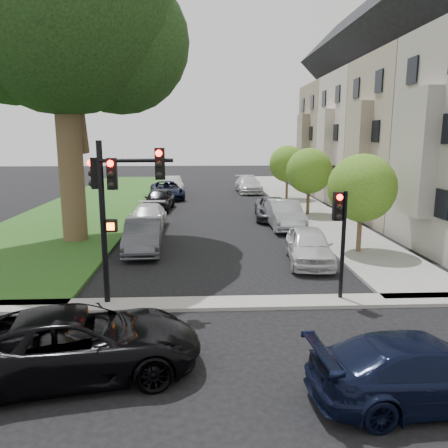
{
  "coord_description": "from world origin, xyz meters",
  "views": [
    {
      "loc": [
        -0.76,
        -10.91,
        5.18
      ],
      "look_at": [
        0.0,
        5.0,
        2.0
      ],
      "focal_mm": 35.0,
      "sensor_mm": 36.0,
      "label": 1
    }
  ],
  "objects_px": {
    "car_cross_far": "(425,370)",
    "car_parked_1": "(284,214)",
    "car_cross_near": "(78,343)",
    "small_tree_a": "(362,188)",
    "traffic_signal_secondary": "(340,226)",
    "small_tree_c": "(287,164)",
    "car_parked_9": "(173,184)",
    "eucalyptus": "(58,0)",
    "traffic_signal_main": "(115,194)",
    "car_parked_7": "(159,199)",
    "small_tree_b": "(309,171)",
    "car_parked_0": "(309,246)",
    "car_parked_2": "(273,208)",
    "car_parked_8": "(167,190)",
    "car_parked_6": "(148,217)",
    "car_parked_4": "(248,185)",
    "car_parked_5": "(143,236)"
  },
  "relations": [
    {
      "from": "car_cross_far",
      "to": "car_parked_1",
      "type": "distance_m",
      "value": 16.91
    },
    {
      "from": "car_cross_near",
      "to": "car_cross_far",
      "type": "distance_m",
      "value": 7.23
    },
    {
      "from": "small_tree_a",
      "to": "traffic_signal_secondary",
      "type": "xyz_separation_m",
      "value": [
        -2.71,
        -5.65,
        -0.51
      ]
    },
    {
      "from": "car_cross_near",
      "to": "small_tree_c",
      "type": "bearing_deg",
      "value": -30.78
    },
    {
      "from": "car_parked_9",
      "to": "eucalyptus",
      "type": "bearing_deg",
      "value": -111.57
    },
    {
      "from": "car_parked_1",
      "to": "traffic_signal_main",
      "type": "bearing_deg",
      "value": -123.53
    },
    {
      "from": "small_tree_a",
      "to": "car_parked_7",
      "type": "distance_m",
      "value": 16.27
    },
    {
      "from": "small_tree_b",
      "to": "small_tree_c",
      "type": "xyz_separation_m",
      "value": [
        0.0,
        7.48,
        0.01
      ]
    },
    {
      "from": "small_tree_b",
      "to": "car_parked_0",
      "type": "xyz_separation_m",
      "value": [
        -2.58,
        -11.0,
        -2.25
      ]
    },
    {
      "from": "car_parked_7",
      "to": "car_parked_2",
      "type": "bearing_deg",
      "value": -22.2
    },
    {
      "from": "car_parked_7",
      "to": "car_parked_8",
      "type": "distance_m",
      "value": 5.96
    },
    {
      "from": "small_tree_b",
      "to": "small_tree_c",
      "type": "height_order",
      "value": "small_tree_c"
    },
    {
      "from": "small_tree_a",
      "to": "car_parked_7",
      "type": "xyz_separation_m",
      "value": [
        -10.15,
        12.53,
        -2.21
      ]
    },
    {
      "from": "traffic_signal_secondary",
      "to": "car_parked_9",
      "type": "height_order",
      "value": "traffic_signal_secondary"
    },
    {
      "from": "car_parked_2",
      "to": "car_cross_far",
      "type": "bearing_deg",
      "value": -85.35
    },
    {
      "from": "car_parked_0",
      "to": "car_parked_1",
      "type": "bearing_deg",
      "value": 93.86
    },
    {
      "from": "traffic_signal_main",
      "to": "car_cross_far",
      "type": "bearing_deg",
      "value": -38.17
    },
    {
      "from": "traffic_signal_main",
      "to": "car_parked_8",
      "type": "distance_m",
      "value": 24.26
    },
    {
      "from": "car_parked_2",
      "to": "car_parked_9",
      "type": "height_order",
      "value": "car_parked_9"
    },
    {
      "from": "traffic_signal_main",
      "to": "car_parked_9",
      "type": "xyz_separation_m",
      "value": [
        -0.33,
        29.24,
        -2.78
      ]
    },
    {
      "from": "car_parked_9",
      "to": "traffic_signal_main",
      "type": "bearing_deg",
      "value": -101.2
    },
    {
      "from": "small_tree_c",
      "to": "car_parked_6",
      "type": "bearing_deg",
      "value": -131.6
    },
    {
      "from": "car_parked_2",
      "to": "car_parked_7",
      "type": "bearing_deg",
      "value": 158.43
    },
    {
      "from": "car_parked_4",
      "to": "car_parked_5",
      "type": "distance_m",
      "value": 22.48
    },
    {
      "from": "car_parked_0",
      "to": "car_parked_2",
      "type": "bearing_deg",
      "value": 95.49
    },
    {
      "from": "car_parked_1",
      "to": "car_parked_2",
      "type": "xyz_separation_m",
      "value": [
        -0.17,
        2.85,
        -0.12
      ]
    },
    {
      "from": "car_cross_far",
      "to": "car_parked_5",
      "type": "distance_m",
      "value": 13.9
    },
    {
      "from": "car_parked_2",
      "to": "car_parked_6",
      "type": "distance_m",
      "value": 8.18
    },
    {
      "from": "small_tree_a",
      "to": "small_tree_b",
      "type": "xyz_separation_m",
      "value": [
        0.0,
        9.69,
        0.0
      ]
    },
    {
      "from": "eucalyptus",
      "to": "car_parked_2",
      "type": "distance_m",
      "value": 16.3
    },
    {
      "from": "eucalyptus",
      "to": "small_tree_a",
      "type": "height_order",
      "value": "eucalyptus"
    },
    {
      "from": "small_tree_b",
      "to": "car_cross_far",
      "type": "height_order",
      "value": "small_tree_b"
    },
    {
      "from": "traffic_signal_secondary",
      "to": "car_cross_far",
      "type": "bearing_deg",
      "value": -89.18
    },
    {
      "from": "traffic_signal_secondary",
      "to": "car_parked_2",
      "type": "bearing_deg",
      "value": 89.05
    },
    {
      "from": "small_tree_c",
      "to": "car_parked_4",
      "type": "distance_m",
      "value": 6.14
    },
    {
      "from": "car_parked_2",
      "to": "small_tree_b",
      "type": "bearing_deg",
      "value": 27.48
    },
    {
      "from": "car_parked_7",
      "to": "car_parked_9",
      "type": "height_order",
      "value": "car_parked_7"
    },
    {
      "from": "small_tree_b",
      "to": "car_parked_4",
      "type": "bearing_deg",
      "value": 102.17
    },
    {
      "from": "eucalyptus",
      "to": "car_parked_6",
      "type": "xyz_separation_m",
      "value": [
        3.34,
        2.79,
        -10.6
      ]
    },
    {
      "from": "car_parked_6",
      "to": "car_parked_4",
      "type": "bearing_deg",
      "value": 65.27
    },
    {
      "from": "small_tree_c",
      "to": "car_parked_5",
      "type": "height_order",
      "value": "small_tree_c"
    },
    {
      "from": "small_tree_a",
      "to": "car_parked_8",
      "type": "bearing_deg",
      "value": 118.51
    },
    {
      "from": "car_parked_2",
      "to": "small_tree_c",
      "type": "bearing_deg",
      "value": 78.87
    },
    {
      "from": "car_parked_5",
      "to": "car_parked_8",
      "type": "distance_m",
      "value": 17.63
    },
    {
      "from": "eucalyptus",
      "to": "car_parked_7",
      "type": "bearing_deg",
      "value": 70.83
    },
    {
      "from": "small_tree_a",
      "to": "car_parked_8",
      "type": "xyz_separation_m",
      "value": [
        -10.04,
        18.49,
        -2.24
      ]
    },
    {
      "from": "small_tree_b",
      "to": "car_parked_0",
      "type": "height_order",
      "value": "small_tree_b"
    },
    {
      "from": "traffic_signal_secondary",
      "to": "car_parked_6",
      "type": "xyz_separation_m",
      "value": [
        -7.41,
        11.42,
        -1.78
      ]
    },
    {
      "from": "traffic_signal_main",
      "to": "car_parked_1",
      "type": "height_order",
      "value": "traffic_signal_main"
    },
    {
      "from": "eucalyptus",
      "to": "small_tree_c",
      "type": "height_order",
      "value": "eucalyptus"
    }
  ]
}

